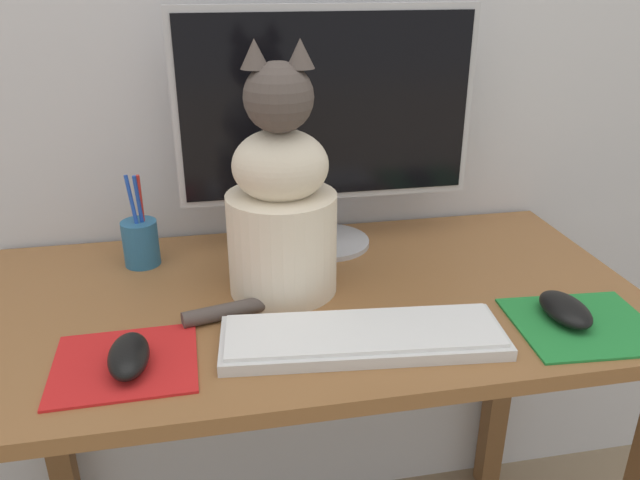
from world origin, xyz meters
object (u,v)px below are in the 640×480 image
computer_mouse_left (129,356)px  computer_mouse_right (565,309)px  cat (281,205)px  pen_cup (141,241)px  keyboard (363,336)px  monitor (327,119)px

computer_mouse_left → computer_mouse_right: bearing=0.5°
computer_mouse_right → cat: bearing=156.0°
cat → pen_cup: bearing=155.3°
keyboard → computer_mouse_left: bearing=-173.9°
keyboard → cat: size_ratio=1.03×
cat → monitor: bearing=63.7°
keyboard → pen_cup: 0.47m
keyboard → pen_cup: bearing=140.4°
monitor → computer_mouse_left: 0.55m
monitor → keyboard: monitor is taller
monitor → computer_mouse_right: bearing=-49.2°
computer_mouse_left → pen_cup: (-0.00, 0.34, 0.02)m
computer_mouse_left → computer_mouse_right: 0.65m
computer_mouse_left → computer_mouse_right: computer_mouse_left is taller
computer_mouse_right → computer_mouse_left: bearing=-179.5°
monitor → keyboard: 0.43m
monitor → computer_mouse_left: bearing=-134.0°
keyboard → computer_mouse_right: size_ratio=3.84×
computer_mouse_right → pen_cup: (-0.66, 0.33, 0.03)m
computer_mouse_left → pen_cup: pen_cup is taller
computer_mouse_right → cat: 0.47m
monitor → computer_mouse_left: size_ratio=5.15×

